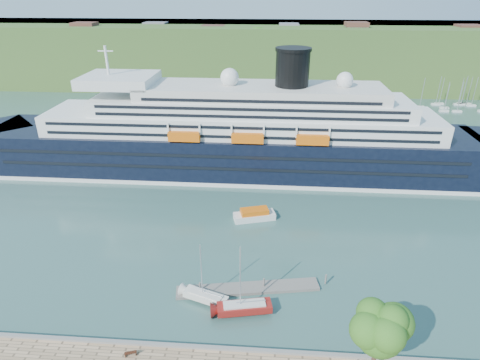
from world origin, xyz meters
The scene contains 10 objects.
ground centered at (0.00, 0.00, 0.00)m, with size 400.00×400.00×0.00m, color #30564E.
far_hillside centered at (0.00, 145.00, 12.00)m, with size 400.00×50.00×24.00m, color #325321.
quay_coping centered at (0.00, -0.20, 1.15)m, with size 220.00×0.50×0.30m, color slate.
cruise_ship centered at (-5.23, 50.56, 13.60)m, with size 121.17×17.64×27.21m, color black, non-canonical shape.
park_bench centered at (-11.40, -1.75, 1.44)m, with size 1.37×0.56×0.88m, color #411E12, non-canonical shape.
promenade_tree centered at (14.49, -2.80, 6.39)m, with size 6.51×6.51×10.78m, color #275F19, non-canonical shape.
floating_pontoon centered at (0.95, 11.05, 0.22)m, with size 19.77×2.42×0.44m, color gray, non-canonical shape.
sailboat_white_near centered at (-4.52, 8.23, 4.33)m, with size 6.71×1.86×8.67m, color silver, non-canonical shape.
sailboat_red centered at (0.73, 6.51, 4.99)m, with size 7.73×2.15×9.98m, color maroon, non-canonical shape.
tender_launch centered at (1.06, 29.82, 1.03)m, with size 7.49×2.56×2.07m, color #DE5F0D, non-canonical shape.
Camera 1 is at (3.05, -32.35, 38.04)m, focal length 30.00 mm.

